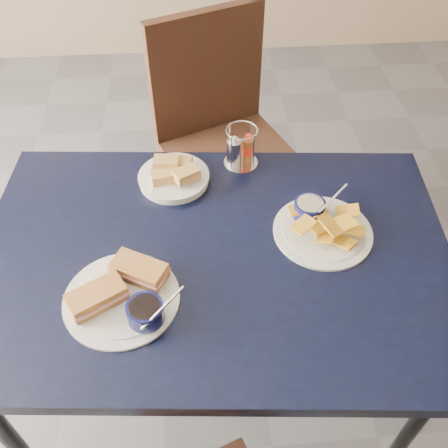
{
  "coord_description": "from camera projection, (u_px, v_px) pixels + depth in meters",
  "views": [
    {
      "loc": [
        -0.22,
        -0.91,
        1.8
      ],
      "look_at": [
        -0.14,
        -0.01,
        0.82
      ],
      "focal_mm": 40.0,
      "sensor_mm": 36.0,
      "label": 1
    }
  ],
  "objects": [
    {
      "name": "ground",
      "position": [
        260.0,
        364.0,
        1.95
      ],
      "size": [
        6.0,
        6.0,
        0.0
      ],
      "primitive_type": "plane",
      "color": "#56555B",
      "rests_on": "ground"
    },
    {
      "name": "dining_table",
      "position": [
        215.0,
        267.0,
        1.4
      ],
      "size": [
        1.37,
        0.98,
        0.75
      ],
      "color": "black",
      "rests_on": "ground"
    },
    {
      "name": "chair_far",
      "position": [
        228.0,
        125.0,
        2.04
      ],
      "size": [
        0.62,
        0.62,
        1.01
      ],
      "color": "black",
      "rests_on": "ground"
    },
    {
      "name": "sandwich_plate",
      "position": [
        125.0,
        294.0,
        1.24
      ],
      "size": [
        0.31,
        0.29,
        0.12
      ],
      "color": "white",
      "rests_on": "dining_table"
    },
    {
      "name": "plantain_plate",
      "position": [
        319.0,
        223.0,
        1.41
      ],
      "size": [
        0.28,
        0.28,
        0.12
      ],
      "color": "white",
      "rests_on": "dining_table"
    },
    {
      "name": "bread_basket",
      "position": [
        174.0,
        175.0,
        1.54
      ],
      "size": [
        0.22,
        0.22,
        0.07
      ],
      "color": "white",
      "rests_on": "dining_table"
    },
    {
      "name": "condiment_caddy",
      "position": [
        240.0,
        150.0,
        1.58
      ],
      "size": [
        0.11,
        0.11,
        0.14
      ],
      "color": "silver",
      "rests_on": "dining_table"
    }
  ]
}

